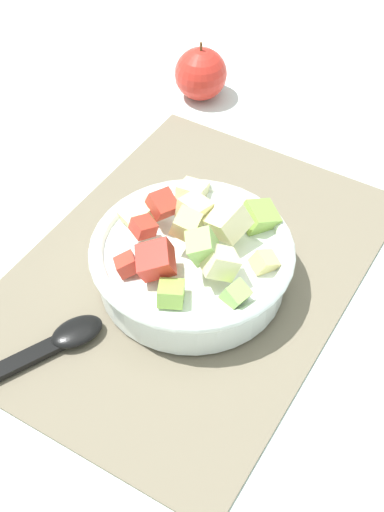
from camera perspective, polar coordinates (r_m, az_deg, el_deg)
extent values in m
plane|color=silver|center=(0.81, -0.32, -1.33)|extent=(2.40, 2.40, 0.00)
cube|color=#756B56|center=(0.81, -0.32, -1.19)|extent=(0.49, 0.35, 0.01)
cylinder|color=white|center=(0.77, 0.00, -0.75)|extent=(0.20, 0.20, 0.05)
torus|color=white|center=(0.76, 0.00, 0.51)|extent=(0.22, 0.22, 0.02)
cube|color=#BC3828|center=(0.75, -3.93, 2.34)|extent=(0.03, 0.03, 0.02)
cube|color=#E5D684|center=(0.74, 5.83, -0.50)|extent=(0.03, 0.03, 0.03)
cube|color=beige|center=(0.74, 2.93, 2.78)|extent=(0.05, 0.05, 0.05)
cube|color=#93C160|center=(0.70, 3.52, -3.12)|extent=(0.03, 0.03, 0.03)
cube|color=beige|center=(0.76, -0.04, 3.83)|extent=(0.04, 0.04, 0.03)
cube|color=#BC3828|center=(0.73, -5.27, -0.68)|extent=(0.03, 0.03, 0.03)
cube|color=red|center=(0.71, -2.86, -0.34)|extent=(0.05, 0.05, 0.04)
cube|color=beige|center=(0.71, 2.24, -0.51)|extent=(0.05, 0.05, 0.04)
cube|color=#8CB74C|center=(0.78, 5.43, 3.14)|extent=(0.05, 0.05, 0.04)
cube|color=#8CB74C|center=(0.70, -1.69, -3.01)|extent=(0.04, 0.04, 0.02)
cube|color=#E5D684|center=(0.73, -0.50, 2.58)|extent=(0.03, 0.03, 0.03)
sphere|color=brown|center=(0.76, 2.52, 3.81)|extent=(0.02, 0.03, 0.02)
cube|color=beige|center=(0.81, 0.00, 4.94)|extent=(0.04, 0.03, 0.03)
cube|color=beige|center=(0.78, -4.43, 3.26)|extent=(0.04, 0.04, 0.03)
cube|color=#93C160|center=(0.71, 0.88, 0.74)|extent=(0.05, 0.04, 0.05)
cube|color=#BC3828|center=(0.76, -2.38, 4.19)|extent=(0.04, 0.04, 0.03)
ellipsoid|color=black|center=(0.75, -9.20, -6.00)|extent=(0.07, 0.06, 0.01)
sphere|color=red|center=(1.05, 0.71, 14.40)|extent=(0.08, 0.08, 0.08)
cylinder|color=brown|center=(1.03, 0.73, 16.46)|extent=(0.00, 0.00, 0.01)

